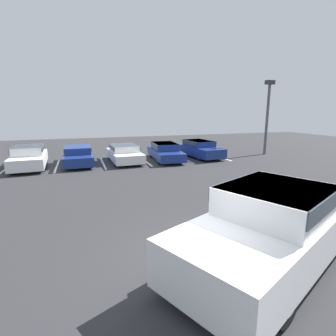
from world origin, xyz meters
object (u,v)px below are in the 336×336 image
parked_sedan_a (29,156)px  light_post (268,111)px  parked_sedan_d (165,151)px  parked_sedan_b (78,155)px  parked_sedan_c (124,153)px  parked_sedan_e (199,148)px  pickup_truck (280,222)px  traffic_cone (335,198)px

parked_sedan_a → light_post: size_ratio=0.78×
parked_sedan_d → light_post: (8.27, -0.25, 2.72)m
parked_sedan_b → parked_sedan_c: parked_sedan_b is taller
parked_sedan_e → pickup_truck: bearing=-23.3°
parked_sedan_a → parked_sedan_e: parked_sedan_a is taller
parked_sedan_b → parked_sedan_c: bearing=86.7°
parked_sedan_b → light_post: (14.07, -0.51, 2.74)m
parked_sedan_e → parked_sedan_d: bearing=-90.3°
parked_sedan_c → light_post: 11.45m
parked_sedan_b → light_post: bearing=87.4°
parked_sedan_a → parked_sedan_d: size_ratio=0.93×
pickup_truck → parked_sedan_b: size_ratio=1.49×
parked_sedan_a → light_post: (16.88, -0.28, 2.66)m
parked_sedan_b → parked_sedan_c: size_ratio=1.00×
parked_sedan_c → light_post: light_post is taller
parked_sedan_b → light_post: light_post is taller
parked_sedan_d → light_post: size_ratio=0.84×
parked_sedan_a → parked_sedan_c: bearing=88.0°
parked_sedan_b → parked_sedan_e: (8.57, 0.00, 0.04)m
parked_sedan_b → parked_sedan_c: 2.96m
parked_sedan_d → parked_sedan_e: size_ratio=1.02×
parked_sedan_c → parked_sedan_d: (2.85, -0.12, 0.02)m
pickup_truck → parked_sedan_b: bearing=83.1°
parked_sedan_b → parked_sedan_e: bearing=89.5°
parked_sedan_c → traffic_cone: (5.75, -10.93, -0.30)m
parked_sedan_d → pickup_truck: bearing=-2.1°
pickup_truck → parked_sedan_d: 12.97m
pickup_truck → parked_sedan_d: pickup_truck is taller
pickup_truck → parked_sedan_c: 13.09m
parked_sedan_e → traffic_cone: parked_sedan_e is taller
parked_sedan_e → light_post: light_post is taller
parked_sedan_b → traffic_cone: parked_sedan_b is taller
parked_sedan_d → traffic_cone: parked_sedan_d is taller
parked_sedan_b → traffic_cone: 14.09m
parked_sedan_b → parked_sedan_d: parked_sedan_d is taller
parked_sedan_a → light_post: 17.09m
light_post → traffic_cone: 12.24m
parked_sedan_a → parked_sedan_b: size_ratio=1.01×
parked_sedan_c → light_post: bearing=86.1°
parked_sedan_d → parked_sedan_a: bearing=-86.0°
parked_sedan_b → light_post: size_ratio=0.77×
parked_sedan_a → traffic_cone: bearing=43.8°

